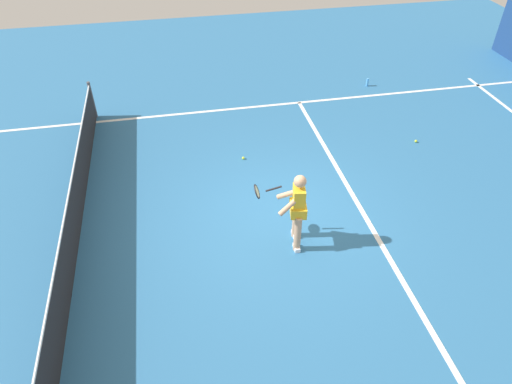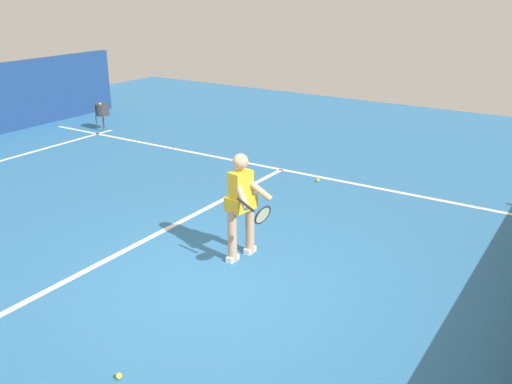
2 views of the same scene
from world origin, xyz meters
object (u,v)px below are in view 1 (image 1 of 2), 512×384
tennis_player (296,208)px  tennis_ball_mid (243,158)px  tennis_ball_near (416,141)px  water_bottle (367,82)px

tennis_player → tennis_ball_mid: size_ratio=23.48×
tennis_player → tennis_ball_near: bearing=-54.3°
water_bottle → tennis_ball_mid: bearing=125.5°
tennis_player → tennis_ball_near: tennis_player is taller
tennis_ball_near → tennis_ball_mid: 4.31m
tennis_player → tennis_ball_mid: bearing=9.0°
tennis_player → water_bottle: (5.97, -3.87, -0.73)m
tennis_player → water_bottle: tennis_player is taller
tennis_player → tennis_ball_mid: (2.89, 0.46, -0.81)m
tennis_ball_mid → water_bottle: size_ratio=0.28×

